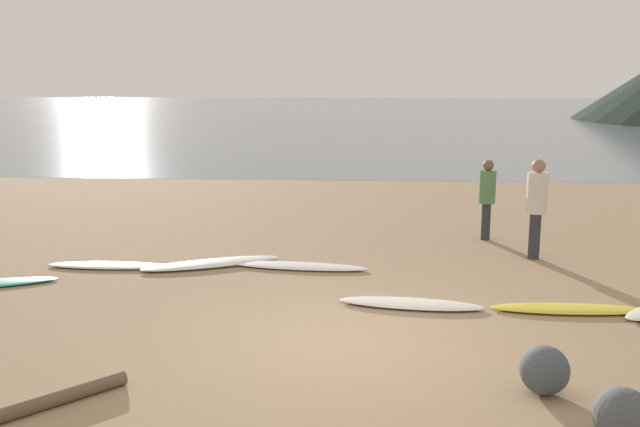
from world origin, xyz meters
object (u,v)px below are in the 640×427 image
surfboard_3 (299,266)px  surfboard_4 (411,304)px  surfboard_5 (568,309)px  beach_rock_far (623,416)px  person_2 (537,201)px  surfboard_1 (109,265)px  surfboard_2 (211,263)px  beach_rock_near (545,370)px  person_1 (487,193)px  driftwood_log (24,408)px

surfboard_3 → surfboard_4: (1.81, -1.92, 0.00)m
surfboard_5 → beach_rock_far: (-0.57, -3.60, 0.22)m
beach_rock_far → person_2: bearing=83.2°
surfboard_1 → person_2: size_ratio=1.19×
surfboard_2 → beach_rock_near: size_ratio=4.78×
person_2 → beach_rock_far: (-0.77, -6.52, -0.81)m
person_1 → beach_rock_near: 7.06m
surfboard_5 → person_1: (-0.41, 4.37, 0.92)m
surfboard_2 → surfboard_3: bearing=-26.4°
surfboard_5 → beach_rock_near: beach_rock_near is taller
surfboard_4 → driftwood_log: driftwood_log is taller
surfboard_3 → driftwood_log: bearing=-105.8°
surfboard_1 → surfboard_3: size_ratio=0.90×
person_2 → driftwood_log: (-6.36, -6.36, -1.00)m
surfboard_3 → person_1: bearing=39.4°
surfboard_4 → person_2: 3.86m
beach_rock_near → beach_rock_far: (0.44, -0.98, 0.01)m
driftwood_log → surfboard_5: bearing=29.2°
beach_rock_near → beach_rock_far: beach_rock_far is taller
driftwood_log → surfboard_1: bearing=102.1°
surfboard_3 → person_2: 4.43m
surfboard_5 → beach_rock_far: 3.65m
surfboard_1 → driftwood_log: driftwood_log is taller
driftwood_log → beach_rock_near: 5.22m
surfboard_3 → driftwood_log: driftwood_log is taller
surfboard_2 → beach_rock_near: bearing=-70.6°
driftwood_log → beach_rock_far: size_ratio=4.01×
beach_rock_near → beach_rock_far: 1.07m
surfboard_2 → beach_rock_near: (4.53, -4.67, 0.21)m
surfboard_2 → beach_rock_far: (4.97, -5.64, 0.21)m
surfboard_5 → person_2: bearing=86.2°
surfboard_1 → person_1: person_1 is taller
surfboard_1 → driftwood_log: 5.40m
surfboard_2 → person_2: person_2 is taller
surfboard_1 → person_2: 7.64m
surfboard_5 → surfboard_4: bearing=178.2°
surfboard_1 → surfboard_5: 7.51m
surfboard_2 → surfboard_5: 5.90m
beach_rock_near → person_1: bearing=85.2°
beach_rock_near → surfboard_4: bearing=113.7°
surfboard_1 → surfboard_2: (1.75, 0.20, 0.01)m
surfboard_2 → surfboard_5: bearing=-45.0°
person_1 → driftwood_log: 9.74m
person_1 → beach_rock_far: (-0.15, -7.98, -0.70)m
surfboard_3 → surfboard_4: size_ratio=1.17×
surfboard_5 → beach_rock_near: size_ratio=4.26×
surfboard_1 → surfboard_5: size_ratio=0.99×
surfboard_5 → person_1: 4.49m
surfboard_1 → surfboard_2: 1.76m
person_2 → driftwood_log: 9.05m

